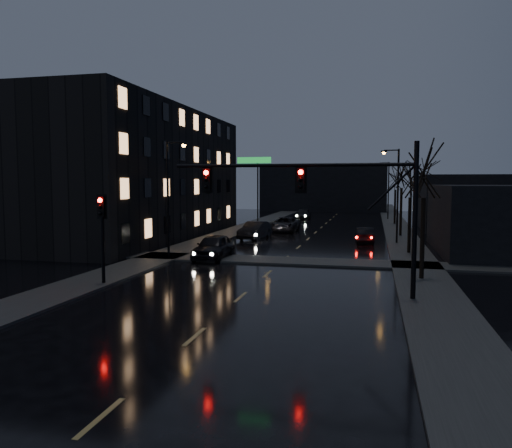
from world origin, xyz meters
The scene contains 23 objects.
ground centered at (0.00, 0.00, 0.00)m, with size 160.00×160.00×0.00m, color black.
sidewalk_left centered at (-8.50, 35.00, 0.06)m, with size 3.00×140.00×0.12m, color #2D2D2B.
sidewalk_right centered at (8.50, 35.00, 0.06)m, with size 3.00×140.00×0.12m, color #2D2D2B.
sidewalk_cross centered at (0.00, 18.50, 0.06)m, with size 40.00×3.00×0.12m, color #2D2D2B.
apartment_block centered at (-16.50, 30.00, 6.00)m, with size 12.00×30.00×12.00m, color black.
commercial_right_near centered at (15.50, 26.00, 2.50)m, with size 10.00×14.00×5.00m, color black.
commercial_right_far centered at (17.00, 48.00, 3.00)m, with size 12.00×18.00×6.00m, color black.
far_block centered at (-3.00, 78.00, 4.00)m, with size 22.00×10.00×8.00m, color black.
signal_mast centered at (3.85, 9.00, 4.87)m, with size 11.11×0.41×7.00m.
signal_pole_left centered at (-7.50, 8.99, 3.01)m, with size 0.35×0.41×4.53m.
tree_near centered at (8.40, 14.00, 6.22)m, with size 3.52×3.52×8.08m.
tree_mid_a centered at (8.40, 24.00, 5.83)m, with size 3.30×3.30×7.58m.
tree_mid_b centered at (8.40, 36.00, 6.61)m, with size 3.74×3.74×8.59m.
tree_far centered at (8.40, 50.00, 6.06)m, with size 3.43×3.43×7.88m.
streetlight_l_near centered at (-7.58, 18.00, 4.77)m, with size 1.53×0.28×8.00m.
streetlight_l_far centered at (-7.58, 45.00, 4.77)m, with size 1.53×0.28×8.00m.
streetlight_r_mid centered at (7.58, 30.00, 4.77)m, with size 1.53×0.28×8.00m.
streetlight_r_far centered at (7.58, 58.00, 4.77)m, with size 1.53×0.28×8.00m.
oncoming_car_a centered at (-4.75, 18.59, 0.83)m, with size 1.97×4.88×1.66m, color black.
oncoming_car_b centered at (-4.73, 30.71, 0.80)m, with size 1.70×4.88×1.61m, color black.
oncoming_car_c centered at (-3.27, 38.15, 0.77)m, with size 2.55×5.53×1.54m, color black.
oncoming_car_d centered at (-3.80, 56.01, 0.70)m, with size 1.95×4.80×1.39m, color black.
lead_car centered at (5.12, 30.16, 0.67)m, with size 1.42×4.07×1.34m, color black.
Camera 1 is at (5.84, -13.62, 5.24)m, focal length 35.00 mm.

